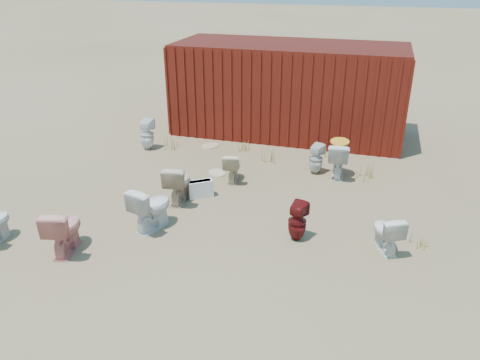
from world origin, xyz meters
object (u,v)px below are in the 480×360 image
(shipping_container, at_px, (289,89))
(toilet_front_e, at_px, (386,232))
(toilet_back_e, at_px, (316,159))
(loose_tank, at_px, (200,189))
(toilet_back_a, at_px, (147,134))
(toilet_front_pink, at_px, (64,229))
(toilet_back_beige_right, at_px, (178,183))
(toilet_front_c, at_px, (151,207))
(toilet_back_beige_left, at_px, (232,167))
(toilet_back_yellowlid, at_px, (338,159))
(toilet_front_maroon, at_px, (297,222))

(shipping_container, xyz_separation_m, toilet_front_e, (2.71, -5.41, -0.87))
(toilet_back_e, xyz_separation_m, loose_tank, (-2.04, -1.83, -0.17))
(toilet_back_a, bearing_deg, toilet_front_pink, 101.32)
(toilet_back_beige_right, height_order, toilet_back_e, toilet_back_beige_right)
(shipping_container, relative_size, toilet_front_c, 7.36)
(toilet_front_pink, distance_m, toilet_back_a, 4.66)
(toilet_back_beige_left, bearing_deg, toilet_front_e, 140.45)
(toilet_front_c, height_order, loose_tank, toilet_front_c)
(shipping_container, height_order, toilet_front_pink, shipping_container)
(toilet_back_beige_right, relative_size, toilet_back_yellowlid, 0.99)
(toilet_front_maroon, relative_size, toilet_back_a, 0.88)
(loose_tank, bearing_deg, toilet_front_c, -140.99)
(toilet_front_e, bearing_deg, toilet_back_yellowlid, -94.83)
(toilet_back_beige_left, relative_size, toilet_back_yellowlid, 0.81)
(shipping_container, bearing_deg, toilet_front_e, -63.39)
(toilet_back_beige_left, distance_m, toilet_back_beige_right, 1.43)
(toilet_front_pink, bearing_deg, shipping_container, -120.58)
(toilet_front_c, bearing_deg, toilet_front_maroon, -155.30)
(toilet_back_a, height_order, loose_tank, toilet_back_a)
(toilet_back_beige_left, bearing_deg, toilet_back_a, -33.73)
(toilet_front_c, relative_size, toilet_front_maroon, 1.19)
(toilet_front_maroon, distance_m, toilet_back_beige_right, 2.59)
(toilet_front_e, bearing_deg, toilet_front_pink, -8.89)
(toilet_back_a, bearing_deg, toilet_back_beige_right, 128.85)
(toilet_back_a, bearing_deg, loose_tank, 137.31)
(toilet_back_e, bearing_deg, toilet_back_a, 18.31)
(toilet_front_pink, relative_size, toilet_back_a, 1.02)
(toilet_front_pink, distance_m, toilet_back_yellowlid, 5.79)
(toilet_front_e, height_order, toilet_back_beige_right, toilet_back_beige_right)
(shipping_container, xyz_separation_m, toilet_front_maroon, (1.27, -5.49, -0.86))
(toilet_back_beige_left, bearing_deg, loose_tank, 58.33)
(toilet_front_maroon, relative_size, toilet_back_beige_right, 0.87)
(toilet_back_beige_left, relative_size, loose_tank, 1.30)
(toilet_front_c, bearing_deg, toilet_back_e, -110.13)
(toilet_front_pink, bearing_deg, toilet_front_maroon, -170.56)
(toilet_back_beige_left, xyz_separation_m, toilet_back_yellowlid, (2.15, 0.89, 0.08))
(shipping_container, height_order, toilet_back_yellowlid, shipping_container)
(toilet_front_pink, relative_size, toilet_back_e, 1.17)
(toilet_back_beige_left, bearing_deg, shipping_container, -106.98)
(toilet_front_maroon, xyz_separation_m, toilet_back_a, (-4.38, 3.17, 0.05))
(shipping_container, distance_m, toilet_front_pink, 7.31)
(toilet_front_e, height_order, loose_tank, toilet_front_e)
(toilet_back_a, relative_size, loose_tank, 1.57)
(toilet_front_c, height_order, toilet_back_yellowlid, toilet_front_c)
(toilet_back_yellowlid, bearing_deg, toilet_front_e, 107.58)
(toilet_back_yellowlid, bearing_deg, toilet_back_beige_left, 19.18)
(toilet_back_a, height_order, toilet_back_yellowlid, toilet_back_yellowlid)
(toilet_front_c, distance_m, toilet_back_a, 3.98)
(loose_tank, bearing_deg, shipping_container, 43.25)
(toilet_front_e, distance_m, toilet_back_beige_left, 3.71)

